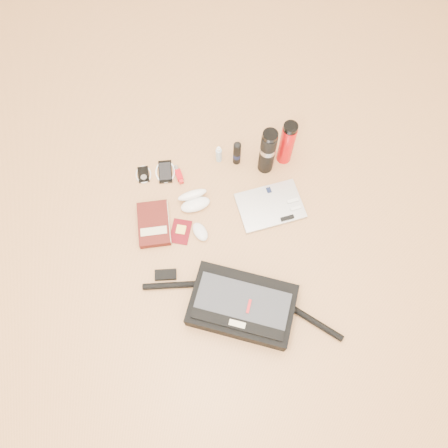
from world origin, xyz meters
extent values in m
plane|color=#B77F4C|center=(0.00, 0.00, 0.00)|extent=(4.00, 4.00, 0.00)
cube|color=black|center=(0.02, -0.31, 0.06)|extent=(0.53, 0.44, 0.11)
cube|color=#2D2F35|center=(0.02, -0.32, 0.12)|extent=(0.45, 0.35, 0.01)
cube|color=black|center=(-0.02, -0.40, 0.12)|extent=(0.38, 0.21, 0.01)
cube|color=beige|center=(-0.02, -0.40, 0.12)|extent=(0.07, 0.05, 0.02)
cube|color=#AC0E11|center=(0.05, -0.33, 0.12)|extent=(0.04, 0.06, 0.02)
cylinder|color=black|center=(-0.27, -0.16, 0.02)|extent=(0.28, 0.06, 0.03)
cylinder|color=black|center=(0.33, -0.43, 0.02)|extent=(0.23, 0.21, 0.03)
cube|color=black|center=(-0.30, -0.10, 0.01)|extent=(0.10, 0.06, 0.02)
cube|color=#ABABAE|center=(0.26, 0.16, 0.01)|extent=(0.34, 0.25, 0.02)
cube|color=black|center=(0.27, 0.24, 0.02)|extent=(0.03, 0.03, 0.00)
cube|color=silver|center=(0.37, 0.17, 0.02)|extent=(0.06, 0.02, 0.01)
cube|color=silver|center=(0.38, 0.12, 0.02)|extent=(0.05, 0.02, 0.01)
cube|color=black|center=(0.32, 0.08, 0.03)|extent=(0.07, 0.03, 0.01)
cube|color=#43100D|center=(-0.32, 0.16, 0.02)|extent=(0.16, 0.23, 0.04)
cube|color=beige|center=(-0.25, 0.16, 0.02)|extent=(0.01, 0.22, 0.03)
cube|color=beige|center=(-0.33, 0.11, 0.04)|extent=(0.13, 0.04, 0.00)
cube|color=#53050C|center=(-0.20, 0.11, 0.00)|extent=(0.13, 0.15, 0.01)
cube|color=gold|center=(-0.20, 0.11, 0.01)|extent=(0.06, 0.06, 0.00)
ellipsoid|color=silver|center=(-0.11, 0.08, 0.02)|extent=(0.09, 0.12, 0.03)
ellipsoid|color=white|center=(-0.11, 0.23, 0.02)|extent=(0.16, 0.10, 0.04)
ellipsoid|color=white|center=(-0.12, 0.28, 0.04)|extent=(0.16, 0.10, 0.09)
ellipsoid|color=black|center=(-0.14, 0.22, 0.03)|extent=(0.04, 0.03, 0.01)
ellipsoid|color=black|center=(-0.08, 0.23, 0.03)|extent=(0.04, 0.03, 0.01)
cylinder|color=black|center=(-0.11, 0.23, 0.03)|extent=(0.02, 0.01, 0.00)
cube|color=black|center=(-0.35, 0.45, 0.00)|extent=(0.06, 0.09, 0.01)
cylinder|color=#969698|center=(-0.35, 0.43, 0.01)|extent=(0.03, 0.03, 0.00)
torus|color=silver|center=(-0.35, 0.45, 0.01)|extent=(0.08, 0.08, 0.01)
cube|color=black|center=(-0.24, 0.45, 0.01)|extent=(0.08, 0.13, 0.01)
cube|color=black|center=(-0.24, 0.45, 0.01)|extent=(0.07, 0.11, 0.00)
torus|color=white|center=(-0.24, 0.45, 0.01)|extent=(0.11, 0.11, 0.01)
cube|color=#A90A13|center=(-0.17, 0.41, 0.01)|extent=(0.04, 0.06, 0.03)
cube|color=red|center=(-0.16, 0.37, 0.01)|extent=(0.02, 0.02, 0.02)
cylinder|color=#ABABAE|center=(-0.17, 0.45, 0.01)|extent=(0.03, 0.04, 0.02)
cylinder|color=#9EBFD8|center=(0.05, 0.47, 0.05)|extent=(0.04, 0.04, 0.09)
cylinder|color=white|center=(0.05, 0.47, 0.10)|extent=(0.03, 0.03, 0.02)
cylinder|color=silver|center=(0.05, 0.47, 0.11)|extent=(0.02, 0.02, 0.01)
cylinder|color=black|center=(0.14, 0.45, 0.08)|extent=(0.05, 0.05, 0.16)
cylinder|color=#091133|center=(0.14, 0.45, 0.06)|extent=(0.05, 0.05, 0.03)
ellipsoid|color=black|center=(0.14, 0.45, 0.16)|extent=(0.04, 0.04, 0.02)
cylinder|color=black|center=(0.28, 0.39, 0.14)|extent=(0.09, 0.09, 0.27)
cylinder|color=#ADADB0|center=(0.28, 0.39, 0.17)|extent=(0.09, 0.09, 0.03)
cylinder|color=black|center=(0.28, 0.39, 0.29)|extent=(0.08, 0.08, 0.03)
cylinder|color=red|center=(0.38, 0.43, 0.13)|extent=(0.08, 0.08, 0.26)
cylinder|color=black|center=(0.38, 0.43, 0.27)|extent=(0.08, 0.08, 0.03)
camera|label=1|loc=(-0.12, -0.70, 1.98)|focal=35.00mm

